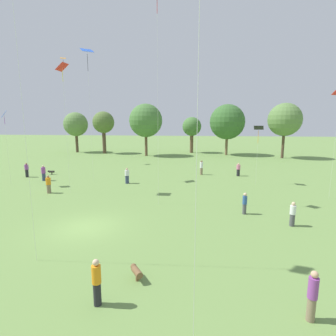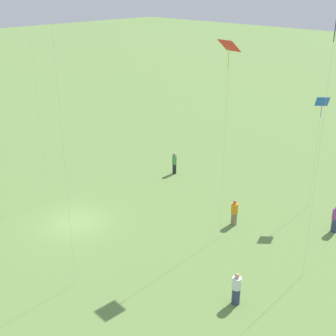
{
  "view_description": "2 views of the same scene",
  "coord_description": "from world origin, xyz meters",
  "px_view_note": "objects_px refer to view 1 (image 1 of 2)",
  "views": [
    {
      "loc": [
        7.23,
        -15.09,
        6.61
      ],
      "look_at": [
        4.88,
        3.52,
        3.36
      ],
      "focal_mm": 28.0,
      "sensor_mm": 36.0,
      "label": 1
    },
    {
      "loc": [
        14.8,
        23.07,
        14.8
      ],
      "look_at": [
        -0.83,
        7.66,
        5.8
      ],
      "focal_mm": 50.0,
      "sensor_mm": 36.0,
      "label": 2
    }
  ],
  "objects_px": {
    "person_8": "(44,173)",
    "person_10": "(127,176)",
    "person_6": "(97,282)",
    "kite_2": "(87,54)",
    "person_2": "(293,214)",
    "dog_0": "(51,172)",
    "person_5": "(48,184)",
    "kite_4": "(4,117)",
    "kite_5": "(63,65)",
    "person_7": "(245,203)",
    "person_4": "(238,170)",
    "kite_1": "(259,129)",
    "person_0": "(312,296)",
    "person_9": "(201,168)",
    "kite_8": "(157,12)",
    "kite_6": "(62,72)",
    "person_11": "(27,170)",
    "dog_1": "(136,271)"
  },
  "relations": [
    {
      "from": "kite_4",
      "to": "kite_6",
      "type": "bearing_deg",
      "value": 80.61
    },
    {
      "from": "person_5",
      "to": "kite_1",
      "type": "height_order",
      "value": "kite_1"
    },
    {
      "from": "person_6",
      "to": "kite_1",
      "type": "bearing_deg",
      "value": -130.12
    },
    {
      "from": "person_8",
      "to": "person_10",
      "type": "distance_m",
      "value": 9.95
    },
    {
      "from": "person_5",
      "to": "kite_1",
      "type": "distance_m",
      "value": 21.87
    },
    {
      "from": "person_6",
      "to": "kite_1",
      "type": "xyz_separation_m",
      "value": [
        9.65,
        20.7,
        5.0
      ]
    },
    {
      "from": "person_2",
      "to": "kite_5",
      "type": "height_order",
      "value": "kite_5"
    },
    {
      "from": "kite_4",
      "to": "person_6",
      "type": "bearing_deg",
      "value": 48.65
    },
    {
      "from": "person_9",
      "to": "kite_1",
      "type": "distance_m",
      "value": 8.92
    },
    {
      "from": "kite_2",
      "to": "kite_6",
      "type": "bearing_deg",
      "value": -82.13
    },
    {
      "from": "person_6",
      "to": "person_9",
      "type": "relative_size",
      "value": 0.97
    },
    {
      "from": "person_10",
      "to": "kite_2",
      "type": "relative_size",
      "value": 0.12
    },
    {
      "from": "person_10",
      "to": "kite_6",
      "type": "bearing_deg",
      "value": -68.7
    },
    {
      "from": "kite_8",
      "to": "kite_5",
      "type": "bearing_deg",
      "value": -37.49
    },
    {
      "from": "person_7",
      "to": "kite_6",
      "type": "xyz_separation_m",
      "value": [
        -15.62,
        4.05,
        10.28
      ]
    },
    {
      "from": "person_8",
      "to": "kite_8",
      "type": "height_order",
      "value": "kite_8"
    },
    {
      "from": "person_6",
      "to": "kite_2",
      "type": "height_order",
      "value": "kite_2"
    },
    {
      "from": "person_2",
      "to": "person_4",
      "type": "xyz_separation_m",
      "value": [
        -1.25,
        16.2,
        -0.0
      ]
    },
    {
      "from": "person_7",
      "to": "dog_0",
      "type": "height_order",
      "value": "person_7"
    },
    {
      "from": "person_6",
      "to": "person_8",
      "type": "bearing_deg",
      "value": -68.6
    },
    {
      "from": "person_6",
      "to": "person_5",
      "type": "bearing_deg",
      "value": -68.51
    },
    {
      "from": "person_10",
      "to": "person_6",
      "type": "bearing_deg",
      "value": -11.57
    },
    {
      "from": "person_6",
      "to": "kite_2",
      "type": "xyz_separation_m",
      "value": [
        -8.77,
        20.36,
        12.98
      ]
    },
    {
      "from": "kite_6",
      "to": "person_11",
      "type": "bearing_deg",
      "value": -76.19
    },
    {
      "from": "person_4",
      "to": "kite_5",
      "type": "relative_size",
      "value": 0.1
    },
    {
      "from": "person_4",
      "to": "person_9",
      "type": "relative_size",
      "value": 0.89
    },
    {
      "from": "person_8",
      "to": "kite_2",
      "type": "bearing_deg",
      "value": 46.72
    },
    {
      "from": "person_7",
      "to": "person_11",
      "type": "height_order",
      "value": "person_11"
    },
    {
      "from": "person_6",
      "to": "dog_1",
      "type": "relative_size",
      "value": 2.22
    },
    {
      "from": "person_8",
      "to": "kite_4",
      "type": "xyz_separation_m",
      "value": [
        -1.97,
        -2.8,
        6.34
      ]
    },
    {
      "from": "kite_1",
      "to": "kite_6",
      "type": "relative_size",
      "value": 0.53
    },
    {
      "from": "person_2",
      "to": "kite_1",
      "type": "height_order",
      "value": "kite_1"
    },
    {
      "from": "person_10",
      "to": "kite_8",
      "type": "bearing_deg",
      "value": 9.54
    },
    {
      "from": "person_0",
      "to": "kite_8",
      "type": "height_order",
      "value": "kite_8"
    },
    {
      "from": "kite_4",
      "to": "kite_5",
      "type": "bearing_deg",
      "value": -170.63
    },
    {
      "from": "dog_1",
      "to": "person_2",
      "type": "bearing_deg",
      "value": 3.99
    },
    {
      "from": "person_10",
      "to": "kite_5",
      "type": "distance_m",
      "value": 23.5
    },
    {
      "from": "person_4",
      "to": "kite_6",
      "type": "relative_size",
      "value": 0.14
    },
    {
      "from": "person_8",
      "to": "dog_0",
      "type": "relative_size",
      "value": 2.1
    },
    {
      "from": "person_6",
      "to": "kite_4",
      "type": "height_order",
      "value": "kite_4"
    },
    {
      "from": "person_0",
      "to": "person_5",
      "type": "height_order",
      "value": "person_0"
    },
    {
      "from": "kite_6",
      "to": "dog_1",
      "type": "height_order",
      "value": "kite_6"
    },
    {
      "from": "person_4",
      "to": "kite_5",
      "type": "bearing_deg",
      "value": -85.53
    },
    {
      "from": "person_10",
      "to": "kite_1",
      "type": "distance_m",
      "value": 14.99
    },
    {
      "from": "person_2",
      "to": "kite_5",
      "type": "distance_m",
      "value": 38.67
    },
    {
      "from": "person_2",
      "to": "person_5",
      "type": "xyz_separation_m",
      "value": [
        -20.24,
        5.57,
        0.04
      ]
    },
    {
      "from": "person_9",
      "to": "kite_1",
      "type": "height_order",
      "value": "kite_1"
    },
    {
      "from": "person_9",
      "to": "dog_0",
      "type": "height_order",
      "value": "person_9"
    },
    {
      "from": "person_4",
      "to": "kite_1",
      "type": "height_order",
      "value": "kite_1"
    },
    {
      "from": "person_2",
      "to": "person_10",
      "type": "height_order",
      "value": "person_10"
    }
  ]
}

